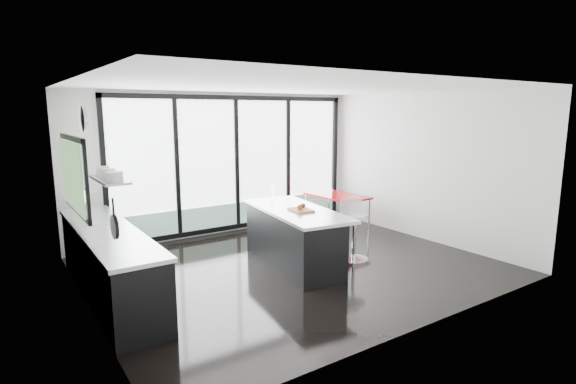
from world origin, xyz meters
TOP-DOWN VIEW (x-y plane):
  - floor at (0.00, 0.00)m, footprint 6.00×5.00m
  - ceiling at (0.00, 0.00)m, footprint 6.00×5.00m
  - wall_back at (0.27, 2.47)m, footprint 6.00×0.09m
  - wall_front at (0.00, -2.50)m, footprint 6.00×0.00m
  - wall_left at (-2.97, 0.27)m, footprint 0.26×5.00m
  - wall_right at (3.00, 0.00)m, footprint 0.00×5.00m
  - counter_cabinets at (-2.67, 0.40)m, footprint 0.69×3.24m
  - island at (0.07, 0.12)m, footprint 1.22×2.31m
  - bar_stool_near at (0.99, -0.31)m, footprint 0.63×0.63m
  - bar_stool_far at (0.80, 0.47)m, footprint 0.45×0.45m
  - red_table at (2.13, 1.47)m, footprint 0.83×1.37m

SIDE VIEW (x-z plane):
  - floor at x=0.00m, z-range 0.00..0.00m
  - bar_stool_far at x=0.80m, z-range 0.00..0.68m
  - red_table at x=2.13m, z-range 0.00..0.71m
  - bar_stool_near at x=0.99m, z-range 0.00..0.78m
  - island at x=0.07m, z-range -0.13..1.04m
  - counter_cabinets at x=-2.67m, z-range -0.22..1.14m
  - wall_back at x=0.27m, z-range -0.13..2.67m
  - wall_front at x=0.00m, z-range 0.00..2.80m
  - wall_right at x=3.00m, z-range 0.00..2.80m
  - wall_left at x=-2.97m, z-range 0.16..2.96m
  - ceiling at x=0.00m, z-range 2.80..2.80m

